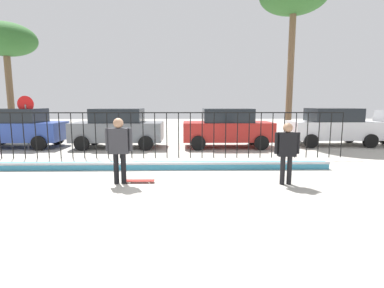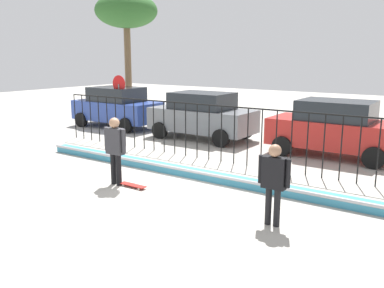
{
  "view_description": "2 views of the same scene",
  "coord_description": "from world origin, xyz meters",
  "px_view_note": "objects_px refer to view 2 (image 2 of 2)",
  "views": [
    {
      "loc": [
        0.77,
        -8.64,
        2.21
      ],
      "look_at": [
        0.96,
        0.81,
        0.86
      ],
      "focal_mm": 27.37,
      "sensor_mm": 36.0,
      "label": 1
    },
    {
      "loc": [
        6.55,
        -8.33,
        3.35
      ],
      "look_at": [
        0.46,
        0.54,
        1.04
      ],
      "focal_mm": 38.61,
      "sensor_mm": 36.0,
      "label": 2
    }
  ],
  "objects_px": {
    "skateboard": "(133,185)",
    "parked_car_red": "(335,128)",
    "skateboarder": "(115,145)",
    "palm_tree_short": "(126,12)",
    "parked_car_blue": "(117,107)",
    "stop_sign": "(119,95)",
    "parked_car_gray": "(202,115)",
    "camera_operator": "(274,177)"
  },
  "relations": [
    {
      "from": "skateboard",
      "to": "parked_car_red",
      "type": "distance_m",
      "value": 7.27
    },
    {
      "from": "skateboarder",
      "to": "palm_tree_short",
      "type": "distance_m",
      "value": 13.48
    },
    {
      "from": "parked_car_blue",
      "to": "palm_tree_short",
      "type": "height_order",
      "value": "palm_tree_short"
    },
    {
      "from": "skateboard",
      "to": "palm_tree_short",
      "type": "relative_size",
      "value": 0.12
    },
    {
      "from": "palm_tree_short",
      "to": "parked_car_red",
      "type": "bearing_deg",
      "value": -14.07
    },
    {
      "from": "parked_car_blue",
      "to": "stop_sign",
      "type": "distance_m",
      "value": 1.21
    },
    {
      "from": "skateboarder",
      "to": "parked_car_blue",
      "type": "relative_size",
      "value": 0.42
    },
    {
      "from": "parked_car_gray",
      "to": "palm_tree_short",
      "type": "xyz_separation_m",
      "value": [
        -6.87,
        3.06,
        4.65
      ]
    },
    {
      "from": "parked_car_gray",
      "to": "stop_sign",
      "type": "distance_m",
      "value": 4.19
    },
    {
      "from": "skateboarder",
      "to": "parked_car_red",
      "type": "bearing_deg",
      "value": 43.1
    },
    {
      "from": "palm_tree_short",
      "to": "parked_car_gray",
      "type": "bearing_deg",
      "value": -23.99
    },
    {
      "from": "parked_car_red",
      "to": "skateboarder",
      "type": "bearing_deg",
      "value": -120.42
    },
    {
      "from": "skateboard",
      "to": "parked_car_red",
      "type": "bearing_deg",
      "value": 75.56
    },
    {
      "from": "parked_car_blue",
      "to": "stop_sign",
      "type": "relative_size",
      "value": 1.72
    },
    {
      "from": "parked_car_red",
      "to": "stop_sign",
      "type": "xyz_separation_m",
      "value": [
        -9.44,
        -0.53,
        0.64
      ]
    },
    {
      "from": "skateboarder",
      "to": "parked_car_gray",
      "type": "distance_m",
      "value": 6.65
    },
    {
      "from": "skateboarder",
      "to": "stop_sign",
      "type": "height_order",
      "value": "stop_sign"
    },
    {
      "from": "skateboard",
      "to": "stop_sign",
      "type": "bearing_deg",
      "value": 149.07
    },
    {
      "from": "skateboard",
      "to": "parked_car_blue",
      "type": "height_order",
      "value": "parked_car_blue"
    },
    {
      "from": "parked_car_red",
      "to": "stop_sign",
      "type": "distance_m",
      "value": 9.48
    },
    {
      "from": "palm_tree_short",
      "to": "camera_operator",
      "type": "bearing_deg",
      "value": -36.95
    },
    {
      "from": "parked_car_red",
      "to": "palm_tree_short",
      "type": "distance_m",
      "value": 13.42
    },
    {
      "from": "parked_car_red",
      "to": "camera_operator",
      "type": "bearing_deg",
      "value": -84.01
    },
    {
      "from": "skateboard",
      "to": "parked_car_blue",
      "type": "xyz_separation_m",
      "value": [
        -6.95,
        6.51,
        0.91
      ]
    },
    {
      "from": "parked_car_blue",
      "to": "parked_car_gray",
      "type": "bearing_deg",
      "value": -2.86
    },
    {
      "from": "parked_car_blue",
      "to": "parked_car_gray",
      "type": "height_order",
      "value": "same"
    },
    {
      "from": "parked_car_blue",
      "to": "parked_car_gray",
      "type": "distance_m",
      "value": 4.91
    },
    {
      "from": "skateboard",
      "to": "camera_operator",
      "type": "height_order",
      "value": "camera_operator"
    },
    {
      "from": "stop_sign",
      "to": "palm_tree_short",
      "type": "bearing_deg",
      "value": 127.64
    },
    {
      "from": "skateboarder",
      "to": "parked_car_red",
      "type": "relative_size",
      "value": 0.42
    },
    {
      "from": "parked_car_red",
      "to": "stop_sign",
      "type": "height_order",
      "value": "stop_sign"
    },
    {
      "from": "skateboarder",
      "to": "camera_operator",
      "type": "bearing_deg",
      "value": -18.39
    },
    {
      "from": "stop_sign",
      "to": "parked_car_red",
      "type": "bearing_deg",
      "value": 3.23
    },
    {
      "from": "parked_car_gray",
      "to": "parked_car_blue",
      "type": "bearing_deg",
      "value": 179.34
    },
    {
      "from": "parked_car_blue",
      "to": "palm_tree_short",
      "type": "relative_size",
      "value": 0.65
    },
    {
      "from": "camera_operator",
      "to": "parked_car_gray",
      "type": "distance_m",
      "value": 8.96
    },
    {
      "from": "palm_tree_short",
      "to": "stop_sign",
      "type": "bearing_deg",
      "value": -52.36
    },
    {
      "from": "parked_car_blue",
      "to": "stop_sign",
      "type": "xyz_separation_m",
      "value": [
        0.81,
        -0.64,
        0.64
      ]
    },
    {
      "from": "parked_car_blue",
      "to": "stop_sign",
      "type": "height_order",
      "value": "stop_sign"
    },
    {
      "from": "parked_car_blue",
      "to": "parked_car_red",
      "type": "distance_m",
      "value": 10.25
    },
    {
      "from": "camera_operator",
      "to": "stop_sign",
      "type": "bearing_deg",
      "value": -13.03
    },
    {
      "from": "skateboard",
      "to": "parked_car_gray",
      "type": "bearing_deg",
      "value": 120.45
    }
  ]
}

